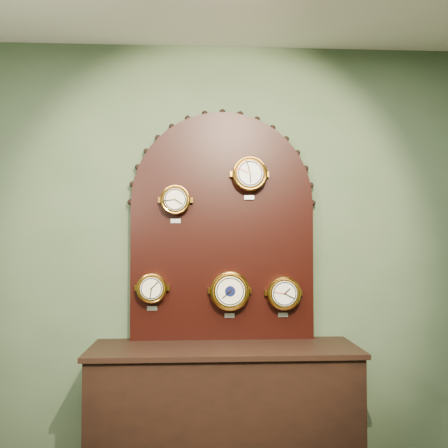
{
  "coord_description": "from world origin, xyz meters",
  "views": [
    {
      "loc": [
        -0.16,
        -0.77,
        1.47
      ],
      "look_at": [
        0.0,
        2.25,
        1.58
      ],
      "focal_mm": 39.11,
      "sensor_mm": 36.0,
      "label": 1
    }
  ],
  "objects": [
    {
      "name": "hygrometer",
      "position": [
        -0.46,
        2.38,
        1.17
      ],
      "size": [
        0.19,
        0.08,
        0.24
      ],
      "color": "orange",
      "rests_on": "display_board"
    },
    {
      "name": "tide_clock",
      "position": [
        0.4,
        2.38,
        1.13
      ],
      "size": [
        0.22,
        0.08,
        0.27
      ],
      "color": "orange",
      "rests_on": "display_board"
    },
    {
      "name": "barometer",
      "position": [
        0.04,
        2.38,
        1.15
      ],
      "size": [
        0.26,
        0.08,
        0.31
      ],
      "color": "orange",
      "rests_on": "display_board"
    },
    {
      "name": "roman_clock",
      "position": [
        -0.31,
        2.38,
        1.74
      ],
      "size": [
        0.19,
        0.08,
        0.25
      ],
      "color": "orange",
      "rests_on": "display_board"
    },
    {
      "name": "shop_counter",
      "position": [
        0.0,
        2.23,
        0.4
      ],
      "size": [
        1.6,
        0.5,
        0.8
      ],
      "primitive_type": "cube",
      "color": "black",
      "rests_on": "ground_plane"
    },
    {
      "name": "arabic_clock",
      "position": [
        0.18,
        2.38,
        1.91
      ],
      "size": [
        0.23,
        0.08,
        0.28
      ],
      "color": "orange",
      "rests_on": "display_board"
    },
    {
      "name": "wall_back",
      "position": [
        0.0,
        2.5,
        1.4
      ],
      "size": [
        4.0,
        0.0,
        4.0
      ],
      "primitive_type": "plane",
      "rotation": [
        1.57,
        0.0,
        0.0
      ],
      "color": "#40553A",
      "rests_on": "ground"
    },
    {
      "name": "display_board",
      "position": [
        0.0,
        2.45,
        1.63
      ],
      "size": [
        1.26,
        0.06,
        1.53
      ],
      "color": "black",
      "rests_on": "shop_counter"
    }
  ]
}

